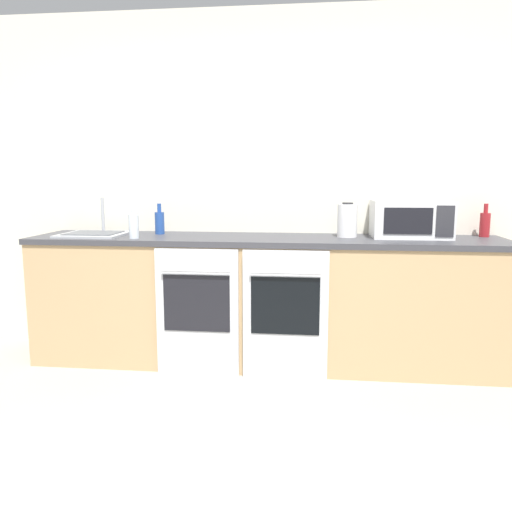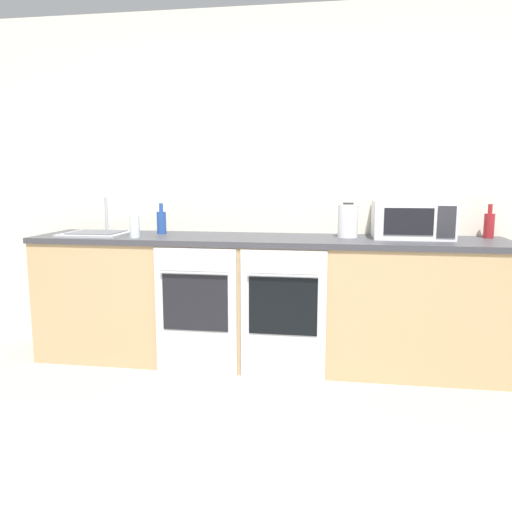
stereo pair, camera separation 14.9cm
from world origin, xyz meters
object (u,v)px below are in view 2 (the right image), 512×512
Objects in this scene: microwave at (412,219)px; bottle_clear at (135,225)px; kettle at (348,221)px; sink at (97,233)px; oven_right at (283,315)px; oven_left at (196,311)px; bottle_blue at (162,222)px; bottle_red at (489,225)px.

microwave is 2.32× the size of bottle_clear.
sink is at bearing -176.76° from kettle.
oven_left is at bearing 180.00° from oven_right.
microwave reaches higher than bottle_blue.
bottle_blue is (-0.98, 0.43, 0.57)m from oven_right.
sink is (-1.44, 0.29, 0.50)m from oven_right.
kettle is (-0.99, -0.12, 0.03)m from bottle_red.
bottle_red is 0.99m from kettle.
oven_right is at bearing -136.38° from kettle.
bottle_blue is 1.00× the size of bottle_clear.
bottle_blue is 0.97× the size of bottle_red.
microwave reaches higher than kettle.
bottle_clear is 1.52m from kettle.
bottle_red is at bearing 20.19° from oven_right.
sink is at bearing -175.52° from bottle_red.
microwave is 2.25× the size of bottle_red.
microwave is 2.31m from sink.
microwave is 1.96m from bottle_clear.
oven_right is 0.83m from kettle.
sink reaches higher than bottle_clear.
oven_right is 1.64× the size of microwave.
sink reaches higher than bottle_red.
kettle is (-0.44, -0.02, -0.01)m from microwave.
kettle is at bearing 43.62° from oven_right.
sink is (-0.36, 0.15, -0.08)m from bottle_clear.
oven_left is 1.93× the size of sink.
sink reaches higher than oven_left.
oven_left is 3.57× the size of kettle.
kettle is at bearing -176.98° from microwave.
bottle_blue is at bearing 16.17° from sink.
bottle_clear is 2.51m from bottle_red.
microwave reaches higher than bottle_red.
bottle_clear is (-0.10, -0.29, 0.00)m from bottle_blue.
kettle is at bearing 9.87° from bottle_clear.
bottle_red reaches higher than oven_left.
kettle is (1.49, 0.26, 0.03)m from bottle_clear.
bottle_red is at bearing 9.88° from microwave.
oven_right is 1.14m from microwave.
sink is at bearing -163.83° from bottle_blue.
bottle_red is at bearing 6.81° from kettle.
bottle_red is 2.85m from sink.
oven_left is at bearing -158.59° from kettle.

